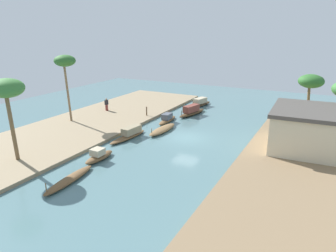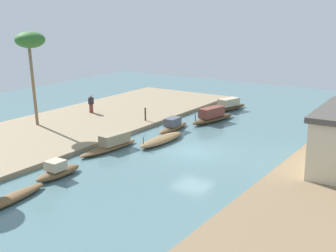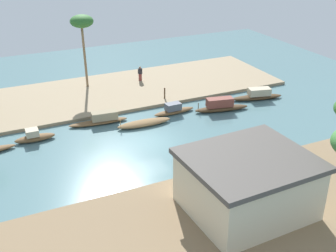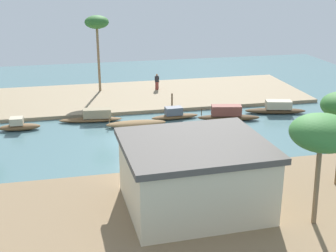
{
  "view_description": "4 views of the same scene",
  "coord_description": "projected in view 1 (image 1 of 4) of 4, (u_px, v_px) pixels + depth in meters",
  "views": [
    {
      "loc": [
        27.78,
        12.28,
        10.52
      ],
      "look_at": [
        -0.34,
        -2.24,
        0.81
      ],
      "focal_mm": 33.82,
      "sensor_mm": 36.0,
      "label": 1
    },
    {
      "loc": [
        26.31,
        15.2,
        9.6
      ],
      "look_at": [
        -1.25,
        -2.9,
        1.15
      ],
      "focal_mm": 49.28,
      "sensor_mm": 36.0,
      "label": 2
    },
    {
      "loc": [
        11.93,
        28.73,
        16.32
      ],
      "look_at": [
        -1.91,
        -0.94,
        0.58
      ],
      "focal_mm": 45.91,
      "sensor_mm": 36.0,
      "label": 3
    },
    {
      "loc": [
        4.44,
        31.88,
        12.22
      ],
      "look_at": [
        -2.57,
        -0.06,
        0.89
      ],
      "focal_mm": 49.0,
      "sensor_mm": 36.0,
      "label": 4
    }
  ],
  "objects": [
    {
      "name": "sampan_downstream_large",
      "position": [
        99.0,
        156.0,
        26.42
      ],
      "size": [
        3.25,
        1.04,
        1.06
      ],
      "rotation": [
        0.0,
        0.0,
        -0.01
      ],
      "color": "brown",
      "rests_on": "river_water"
    },
    {
      "name": "sampan_open_hull",
      "position": [
        163.0,
        129.0,
        33.81
      ],
      "size": [
        4.94,
        1.37,
        0.97
      ],
      "rotation": [
        0.0,
        0.0,
        -0.03
      ],
      "color": "brown",
      "rests_on": "river_water"
    },
    {
      "name": "riverbank_right",
      "position": [
        312.0,
        156.0,
        26.89
      ],
      "size": [
        37.13,
        10.98,
        0.3
      ],
      "primitive_type": "cube",
      "color": "#846B4C",
      "rests_on": "ground"
    },
    {
      "name": "riverbank_left",
      "position": [
        95.0,
        121.0,
        37.16
      ],
      "size": [
        37.13,
        10.98,
        0.3
      ],
      "primitive_type": "cube",
      "color": "#937F60",
      "rests_on": "ground"
    },
    {
      "name": "sampan_foreground",
      "position": [
        192.0,
        111.0,
        40.32
      ],
      "size": [
        5.36,
        2.12,
        1.29
      ],
      "rotation": [
        0.0,
        0.0,
        -0.2
      ],
      "color": "#47331E",
      "rests_on": "river_water"
    },
    {
      "name": "person_on_near_bank",
      "position": [
        107.0,
        105.0,
        41.27
      ],
      "size": [
        0.49,
        0.41,
        1.62
      ],
      "rotation": [
        0.0,
        0.0,
        2.96
      ],
      "color": "brown",
      "rests_on": "riverbank_left"
    },
    {
      "name": "palm_tree_right_short",
      "position": [
        311.0,
        82.0,
        34.84
      ],
      "size": [
        2.76,
        2.76,
        5.49
      ],
      "color": "brown",
      "rests_on": "riverbank_right"
    },
    {
      "name": "sampan_upstream_small",
      "position": [
        69.0,
        179.0,
        22.68
      ],
      "size": [
        5.21,
        1.36,
        0.96
      ],
      "rotation": [
        0.0,
        0.0,
        0.09
      ],
      "color": "brown",
      "rests_on": "river_water"
    },
    {
      "name": "palm_tree_left_far",
      "position": [
        6.0,
        90.0,
        24.31
      ],
      "size": [
        2.72,
        2.72,
        6.64
      ],
      "color": "brown",
      "rests_on": "riverbank_left"
    },
    {
      "name": "sampan_with_tall_canopy",
      "position": [
        167.0,
        119.0,
        37.27
      ],
      "size": [
        4.12,
        1.08,
        1.05
      ],
      "rotation": [
        0.0,
        0.0,
        0.04
      ],
      "color": "brown",
      "rests_on": "river_water"
    },
    {
      "name": "sampan_with_red_awning",
      "position": [
        199.0,
        103.0,
        44.88
      ],
      "size": [
        5.47,
        2.32,
        1.16
      ],
      "rotation": [
        0.0,
        0.0,
        -0.23
      ],
      "color": "#47331E",
      "rests_on": "river_water"
    },
    {
      "name": "river_water",
      "position": [
        186.0,
        137.0,
        32.07
      ],
      "size": [
        60.56,
        60.56,
        0.0
      ],
      "primitive_type": "plane",
      "color": "slate",
      "rests_on": "ground"
    },
    {
      "name": "palm_tree_left_near",
      "position": [
        65.0,
        62.0,
        34.96
      ],
      "size": [
        2.36,
        2.36,
        7.53
      ],
      "color": "#7F6647",
      "rests_on": "riverbank_left"
    },
    {
      "name": "mooring_post",
      "position": [
        147.0,
        111.0,
        38.92
      ],
      "size": [
        0.14,
        0.14,
        1.1
      ],
      "primitive_type": "cylinder",
      "color": "#4C3823",
      "rests_on": "riverbank_left"
    },
    {
      "name": "riverside_building",
      "position": [
        309.0,
        129.0,
        27.81
      ],
      "size": [
        7.52,
        6.64,
        3.62
      ],
      "rotation": [
        0.0,
        0.0,
        0.04
      ],
      "color": "beige",
      "rests_on": "riverbank_right"
    },
    {
      "name": "sampan_midstream",
      "position": [
        130.0,
        134.0,
        31.83
      ],
      "size": [
        5.29,
        1.53,
        1.09
      ],
      "rotation": [
        0.0,
        0.0,
        -0.1
      ],
      "color": "brown",
      "rests_on": "river_water"
    }
  ]
}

